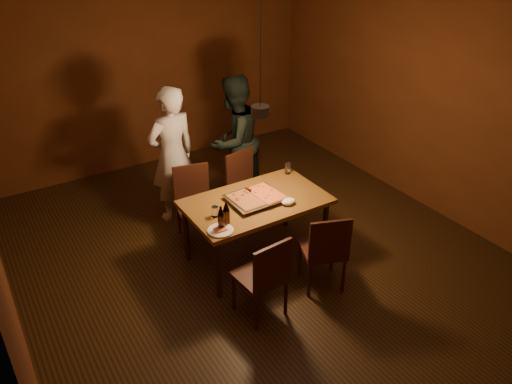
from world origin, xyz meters
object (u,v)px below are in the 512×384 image
chair_far_left (194,196)px  pizza_tray (255,199)px  beer_bottle_b (226,213)px  pendant_lamp (260,110)px  diner_white (172,155)px  chair_near_left (265,272)px  beer_bottle_a (221,218)px  plate_slice (220,230)px  chair_far_right (245,180)px  dining_table (256,206)px  diner_dark (234,141)px  chair_near_right (326,246)px

chair_far_left → pizza_tray: 0.89m
beer_bottle_b → pendant_lamp: size_ratio=0.23×
beer_bottle_b → diner_white: 1.53m
chair_near_left → pendant_lamp: size_ratio=0.44×
beer_bottle_a → plate_slice: (-0.03, -0.03, -0.11)m
chair_far_right → beer_bottle_b: 1.36m
chair_near_left → dining_table: bearing=58.5°
beer_bottle_a → pendant_lamp: pendant_lamp is taller
diner_white → diner_dark: bearing=172.0°
pizza_tray → dining_table: bearing=26.1°
beer_bottle_b → diner_white: diner_white is taller
diner_dark → pizza_tray: bearing=47.6°
plate_slice → diner_white: size_ratio=0.15×
chair_far_left → diner_dark: size_ratio=0.30×
beer_bottle_b → diner_dark: diner_dark is taller
dining_table → pendant_lamp: (0.03, -0.02, 1.08)m
dining_table → chair_near_right: bearing=-69.5°
chair_far_left → plate_slice: size_ratio=2.01×
plate_slice → pendant_lamp: size_ratio=0.23×
chair_far_right → beer_bottle_a: beer_bottle_a is taller
chair_far_right → pizza_tray: size_ratio=0.88×
chair_far_right → chair_near_right: size_ratio=0.89×
diner_dark → beer_bottle_a: bearing=34.6°
chair_near_left → beer_bottle_a: size_ratio=1.95×
dining_table → beer_bottle_b: (-0.49, -0.24, 0.20)m
chair_far_left → beer_bottle_a: size_ratio=2.04×
beer_bottle_b → chair_far_right: bearing=51.2°
dining_table → chair_near_left: size_ratio=3.09×
diner_dark → pendant_lamp: size_ratio=1.55×
chair_far_left → pizza_tray: (0.36, -0.78, 0.24)m
chair_near_left → pizza_tray: bearing=59.3°
beer_bottle_a → diner_white: diner_white is taller
chair_far_right → beer_bottle_a: size_ratio=1.95×
pizza_tray → beer_bottle_b: (-0.47, -0.23, 0.10)m
dining_table → plate_slice: size_ratio=5.93×
beer_bottle_a → diner_dark: size_ratio=0.15×
plate_slice → beer_bottle_a: bearing=49.2°
diner_white → dining_table: bearing=99.1°
dining_table → chair_far_left: bearing=116.2°
dining_table → chair_far_left: (-0.38, 0.77, -0.14)m
beer_bottle_a → chair_near_left: bearing=-75.4°
chair_near_left → chair_far_left: bearing=83.6°
dining_table → diner_dark: (0.47, 1.28, 0.18)m
chair_near_left → diner_white: diner_white is taller
beer_bottle_a → beer_bottle_b: beer_bottle_b is taller
diner_dark → plate_slice: bearing=34.5°
chair_near_right → dining_table: bearing=131.4°
chair_far_left → pizza_tray: size_ratio=0.92×
chair_far_left → diner_dark: bearing=-134.9°
plate_slice → diner_white: bearing=82.4°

